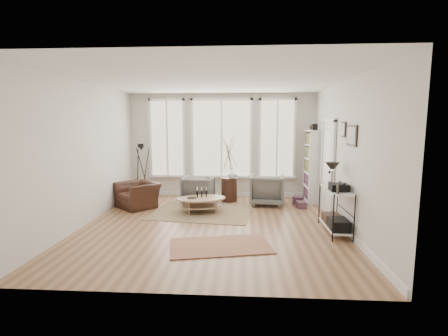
# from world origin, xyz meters

# --- Properties ---
(room) EXTENTS (5.50, 5.54, 2.90)m
(room) POSITION_xyz_m (0.02, 0.03, 1.43)
(room) COLOR #996E4A
(room) RESTS_ON ground
(bay_window) EXTENTS (4.14, 0.12, 2.24)m
(bay_window) POSITION_xyz_m (0.00, 2.71, 1.61)
(bay_window) COLOR tan
(bay_window) RESTS_ON ground
(door) EXTENTS (0.09, 1.06, 2.22)m
(door) POSITION_xyz_m (2.57, 1.15, 1.12)
(door) COLOR silver
(door) RESTS_ON ground
(bookcase) EXTENTS (0.31, 0.85, 2.06)m
(bookcase) POSITION_xyz_m (2.44, 2.23, 0.96)
(bookcase) COLOR white
(bookcase) RESTS_ON ground
(low_shelf) EXTENTS (0.38, 1.08, 1.30)m
(low_shelf) POSITION_xyz_m (2.38, -0.30, 0.51)
(low_shelf) COLOR white
(low_shelf) RESTS_ON ground
(wall_art) EXTENTS (0.04, 0.88, 0.44)m
(wall_art) POSITION_xyz_m (2.58, -0.27, 1.88)
(wall_art) COLOR black
(wall_art) RESTS_ON ground
(rug_main) EXTENTS (2.44, 1.95, 0.01)m
(rug_main) POSITION_xyz_m (-0.34, 0.93, 0.01)
(rug_main) COLOR brown
(rug_main) RESTS_ON ground
(rug_runner) EXTENTS (1.84, 1.27, 0.01)m
(rug_runner) POSITION_xyz_m (0.25, -1.16, 0.01)
(rug_runner) COLOR maroon
(rug_runner) RESTS_ON ground
(coffee_table) EXTENTS (1.27, 0.99, 0.52)m
(coffee_table) POSITION_xyz_m (-0.35, 0.91, 0.28)
(coffee_table) COLOR tan
(coffee_table) RESTS_ON ground
(armchair_left) EXTENTS (0.83, 0.85, 0.71)m
(armchair_left) POSITION_xyz_m (-0.54, 1.81, 0.36)
(armchair_left) COLOR #63635E
(armchair_left) RESTS_ON ground
(armchair_right) EXTENTS (0.92, 0.94, 0.78)m
(armchair_right) POSITION_xyz_m (1.23, 1.79, 0.39)
(armchair_right) COLOR #63635E
(armchair_right) RESTS_ON ground
(side_table) EXTENTS (0.42, 0.42, 1.77)m
(side_table) POSITION_xyz_m (0.25, 2.11, 0.85)
(side_table) COLOR #381F16
(side_table) RESTS_ON ground
(vase) EXTENTS (0.28, 0.28, 0.28)m
(vase) POSITION_xyz_m (0.33, 1.99, 0.77)
(vase) COLOR silver
(vase) RESTS_ON side_table
(accent_chair) EXTENTS (1.26, 1.25, 0.62)m
(accent_chair) POSITION_xyz_m (-1.99, 1.32, 0.31)
(accent_chair) COLOR #381F16
(accent_chair) RESTS_ON ground
(tripod_camera) EXTENTS (0.54, 0.54, 1.53)m
(tripod_camera) POSITION_xyz_m (-2.14, 2.16, 0.70)
(tripod_camera) COLOR black
(tripod_camera) RESTS_ON ground
(book_stack_near) EXTENTS (0.33, 0.37, 0.20)m
(book_stack_near) POSITION_xyz_m (2.05, 1.93, 0.10)
(book_stack_near) COLOR maroon
(book_stack_near) RESTS_ON ground
(book_stack_far) EXTENTS (0.24, 0.29, 0.17)m
(book_stack_far) POSITION_xyz_m (2.05, 1.46, 0.08)
(book_stack_far) COLOR maroon
(book_stack_far) RESTS_ON ground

